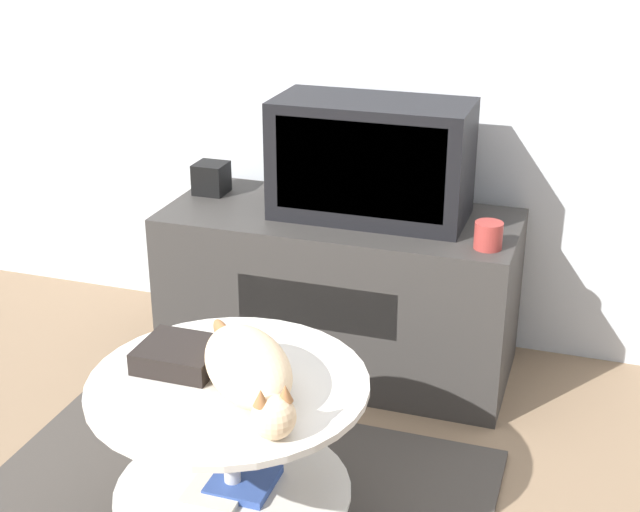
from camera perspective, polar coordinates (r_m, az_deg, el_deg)
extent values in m
cube|color=#33302D|center=(3.22, 1.25, -2.23)|extent=(1.24, 0.53, 0.59)
cube|color=black|center=(2.97, -0.25, -3.23)|extent=(0.56, 0.01, 0.16)
cube|color=black|center=(3.04, 3.32, 6.20)|extent=(0.66, 0.32, 0.40)
cube|color=black|center=(2.89, 2.50, 5.56)|extent=(0.57, 0.01, 0.32)
cube|color=black|center=(3.33, -6.97, 4.97)|extent=(0.11, 0.11, 0.11)
cylinder|color=#99332D|center=(2.85, 10.73, 1.30)|extent=(0.09, 0.09, 0.09)
cylinder|color=#B7B7BC|center=(2.39, -5.66, -13.16)|extent=(0.04, 0.04, 0.47)
cylinder|color=beige|center=(2.44, -5.59, -14.66)|extent=(0.62, 0.62, 0.01)
cylinder|color=beige|center=(2.26, -5.90, -8.15)|extent=(0.71, 0.71, 0.02)
cube|color=#2D478C|center=(2.43, -4.94, -14.16)|extent=(0.16, 0.17, 0.02)
cube|color=beige|center=(2.41, -6.70, -14.77)|extent=(0.15, 0.15, 0.02)
cube|color=black|center=(2.32, -8.92, -6.30)|extent=(0.21, 0.18, 0.06)
ellipsoid|color=beige|center=(2.18, -4.65, -7.00)|extent=(0.38, 0.41, 0.14)
sphere|color=beige|center=(2.01, -2.99, -10.25)|extent=(0.10, 0.10, 0.10)
cone|color=#996038|center=(1.99, -2.23, -8.75)|extent=(0.04, 0.04, 0.04)
cone|color=#996038|center=(1.97, -3.81, -9.03)|extent=(0.04, 0.04, 0.04)
ellipsoid|color=#996038|center=(2.40, -6.18, -5.06)|extent=(0.14, 0.16, 0.05)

